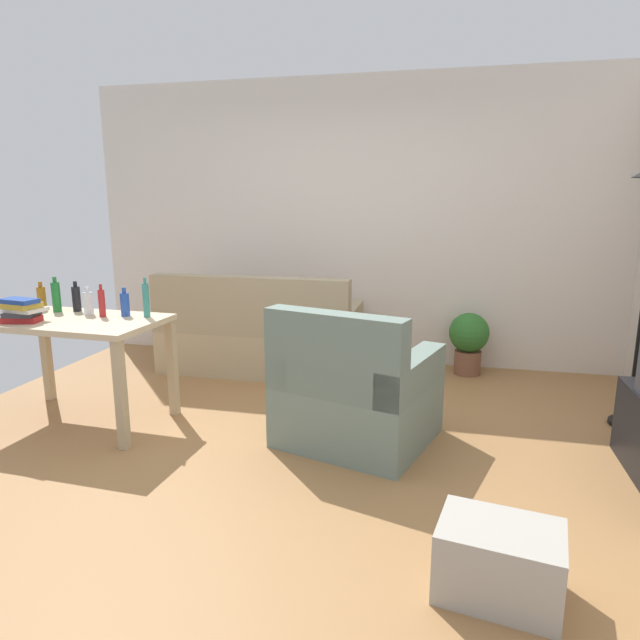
# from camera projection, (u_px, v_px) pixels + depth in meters

# --- Properties ---
(ground_plane) EXTENTS (5.20, 4.40, 0.02)m
(ground_plane) POSITION_uv_depth(u_px,v_px,m) (287.00, 451.00, 3.53)
(ground_plane) COLOR #9E7042
(wall_rear) EXTENTS (5.20, 0.10, 2.70)m
(wall_rear) POSITION_uv_depth(u_px,v_px,m) (350.00, 223.00, 5.34)
(wall_rear) COLOR silver
(wall_rear) RESTS_ON ground_plane
(couch) EXTENTS (1.80, 0.84, 0.92)m
(couch) POSITION_uv_depth(u_px,v_px,m) (260.00, 338.00, 5.14)
(couch) COLOR tan
(couch) RESTS_ON ground_plane
(desk) EXTENTS (1.23, 0.75, 0.76)m
(desk) POSITION_uv_depth(u_px,v_px,m) (76.00, 334.00, 3.84)
(desk) COLOR #C6B28E
(desk) RESTS_ON ground_plane
(potted_plant) EXTENTS (0.36, 0.36, 0.57)m
(potted_plant) POSITION_uv_depth(u_px,v_px,m) (469.00, 339.00, 5.01)
(potted_plant) COLOR brown
(potted_plant) RESTS_ON ground_plane
(armchair) EXTENTS (1.10, 1.06, 0.92)m
(armchair) POSITION_uv_depth(u_px,v_px,m) (354.00, 396.00, 3.58)
(armchair) COLOR slate
(armchair) RESTS_ON ground_plane
(storage_box) EXTENTS (0.53, 0.42, 0.30)m
(storage_box) POSITION_uv_depth(u_px,v_px,m) (499.00, 561.00, 2.20)
(storage_box) COLOR #A8A399
(storage_box) RESTS_ON ground_plane
(bottle_amber) EXTENTS (0.06, 0.06, 0.21)m
(bottle_amber) POSITION_uv_depth(u_px,v_px,m) (42.00, 298.00, 4.12)
(bottle_amber) COLOR #9E6019
(bottle_amber) RESTS_ON desk
(bottle_green) EXTENTS (0.06, 0.06, 0.26)m
(bottle_green) POSITION_uv_depth(u_px,v_px,m) (56.00, 297.00, 4.04)
(bottle_green) COLOR #1E722D
(bottle_green) RESTS_ON desk
(bottle_dark) EXTENTS (0.06, 0.06, 0.22)m
(bottle_dark) POSITION_uv_depth(u_px,v_px,m) (76.00, 298.00, 4.06)
(bottle_dark) COLOR black
(bottle_dark) RESTS_ON desk
(bottle_clear) EXTENTS (0.07, 0.07, 0.20)m
(bottle_clear) POSITION_uv_depth(u_px,v_px,m) (88.00, 303.00, 3.93)
(bottle_clear) COLOR silver
(bottle_clear) RESTS_ON desk
(bottle_red) EXTENTS (0.05, 0.05, 0.23)m
(bottle_red) POSITION_uv_depth(u_px,v_px,m) (102.00, 303.00, 3.86)
(bottle_red) COLOR #AD2323
(bottle_red) RESTS_ON desk
(bottle_blue) EXTENTS (0.06, 0.06, 0.20)m
(bottle_blue) POSITION_uv_depth(u_px,v_px,m) (125.00, 304.00, 3.89)
(bottle_blue) COLOR #2347A3
(bottle_blue) RESTS_ON desk
(bottle_tall) EXTENTS (0.05, 0.05, 0.28)m
(bottle_tall) POSITION_uv_depth(u_px,v_px,m) (146.00, 300.00, 3.85)
(bottle_tall) COLOR teal
(bottle_tall) RESTS_ON desk
(book_stack) EXTENTS (0.28, 0.22, 0.16)m
(book_stack) POSITION_uv_depth(u_px,v_px,m) (22.00, 310.00, 3.70)
(book_stack) COLOR maroon
(book_stack) RESTS_ON desk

